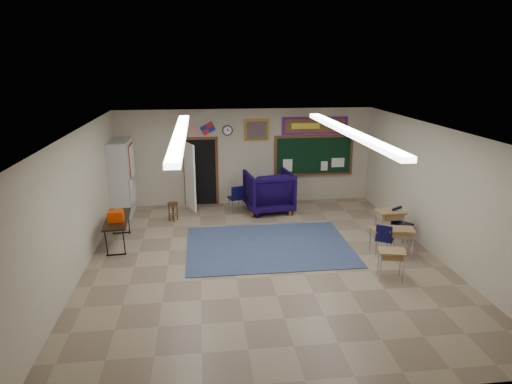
{
  "coord_description": "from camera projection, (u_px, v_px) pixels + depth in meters",
  "views": [
    {
      "loc": [
        -1.37,
        -9.53,
        4.41
      ],
      "look_at": [
        -0.03,
        1.5,
        1.21
      ],
      "focal_mm": 32.0,
      "sensor_mm": 36.0,
      "label": 1
    }
  ],
  "objects": [
    {
      "name": "wooden_stool",
      "position": [
        173.0,
        211.0,
        13.0
      ],
      "size": [
        0.3,
        0.3,
        0.53
      ],
      "color": "#4A2D16",
      "rests_on": "floor"
    },
    {
      "name": "wall_clock",
      "position": [
        227.0,
        130.0,
        14.02
      ],
      "size": [
        0.32,
        0.05,
        0.32
      ],
      "color": "black",
      "rests_on": "back_wall"
    },
    {
      "name": "ceiling",
      "position": [
        266.0,
        130.0,
        9.64
      ],
      "size": [
        8.0,
        9.0,
        0.04
      ],
      "primitive_type": "cube",
      "color": "white",
      "rests_on": "back_wall"
    },
    {
      "name": "chalkboard",
      "position": [
        314.0,
        156.0,
        14.58
      ],
      "size": [
        2.55,
        0.14,
        1.3
      ],
      "color": "brown",
      "rests_on": "back_wall"
    },
    {
      "name": "area_rug",
      "position": [
        269.0,
        246.0,
        11.25
      ],
      "size": [
        4.0,
        3.0,
        0.02
      ],
      "primitive_type": "cube",
      "color": "#354565",
      "rests_on": "floor"
    },
    {
      "name": "fluorescent_strips",
      "position": [
        266.0,
        133.0,
        9.66
      ],
      "size": [
        3.86,
        6.0,
        0.1
      ],
      "primitive_type": null,
      "color": "white",
      "rests_on": "ceiling"
    },
    {
      "name": "wingback_armchair",
      "position": [
        269.0,
        191.0,
        13.77
      ],
      "size": [
        1.49,
        1.52,
        1.24
      ],
      "primitive_type": "imported",
      "rotation": [
        0.0,
        0.0,
        3.27
      ],
      "color": "black",
      "rests_on": "floor"
    },
    {
      "name": "doorway",
      "position": [
        198.0,
        173.0,
        14.15
      ],
      "size": [
        1.1,
        0.89,
        2.16
      ],
      "color": "black",
      "rests_on": "back_wall"
    },
    {
      "name": "student_chair_reading",
      "position": [
        236.0,
        199.0,
        13.69
      ],
      "size": [
        0.53,
        0.53,
        0.85
      ],
      "primitive_type": null,
      "rotation": [
        0.0,
        0.0,
        3.42
      ],
      "color": "black",
      "rests_on": "floor"
    },
    {
      "name": "student_desk_front_right",
      "position": [
        390.0,
        224.0,
        11.51
      ],
      "size": [
        0.69,
        0.53,
        0.8
      ],
      "rotation": [
        0.0,
        0.0,
        0.04
      ],
      "color": "#936944",
      "rests_on": "floor"
    },
    {
      "name": "student_desk_back_left",
      "position": [
        391.0,
        263.0,
        9.47
      ],
      "size": [
        0.62,
        0.52,
        0.65
      ],
      "rotation": [
        0.0,
        0.0,
        -0.23
      ],
      "color": "#936944",
      "rests_on": "floor"
    },
    {
      "name": "storage_cabinet",
      "position": [
        122.0,
        178.0,
        13.41
      ],
      "size": [
        0.59,
        1.25,
        2.2
      ],
      "color": "#BBBBB6",
      "rests_on": "floor"
    },
    {
      "name": "left_wall",
      "position": [
        77.0,
        205.0,
        9.59
      ],
      "size": [
        0.04,
        9.0,
        3.0
      ],
      "primitive_type": "cube",
      "color": "#ABA08B",
      "rests_on": "floor"
    },
    {
      "name": "wall_flags",
      "position": [
        200.0,
        127.0,
        13.86
      ],
      "size": [
        1.16,
        0.06,
        0.7
      ],
      "primitive_type": null,
      "color": "red",
      "rests_on": "back_wall"
    },
    {
      "name": "front_wall",
      "position": [
        315.0,
        300.0,
        5.76
      ],
      "size": [
        8.0,
        0.04,
        3.0
      ],
      "primitive_type": "cube",
      "color": "#ABA08B",
      "rests_on": "floor"
    },
    {
      "name": "student_desk_back_right",
      "position": [
        400.0,
        241.0,
        10.57
      ],
      "size": [
        0.66,
        0.56,
        0.7
      ],
      "rotation": [
        0.0,
        0.0,
        -0.23
      ],
      "color": "#936944",
      "rests_on": "floor"
    },
    {
      "name": "framed_art_print",
      "position": [
        256.0,
        130.0,
        14.12
      ],
      "size": [
        0.75,
        0.05,
        0.65
      ],
      "color": "#97691D",
      "rests_on": "back_wall"
    },
    {
      "name": "back_wall",
      "position": [
        245.0,
        157.0,
        14.35
      ],
      "size": [
        8.0,
        0.04,
        3.0
      ],
      "primitive_type": "cube",
      "color": "#ABA08B",
      "rests_on": "floor"
    },
    {
      "name": "student_chair_desk_b",
      "position": [
        402.0,
        225.0,
        11.46
      ],
      "size": [
        0.6,
        0.6,
        0.86
      ],
      "primitive_type": null,
      "rotation": [
        0.0,
        0.0,
        0.61
      ],
      "color": "black",
      "rests_on": "floor"
    },
    {
      "name": "student_desk_front_left",
      "position": [
        382.0,
        239.0,
        10.76
      ],
      "size": [
        0.57,
        0.44,
        0.64
      ],
      "rotation": [
        0.0,
        0.0,
        0.09
      ],
      "color": "#936944",
      "rests_on": "floor"
    },
    {
      "name": "student_chair_desk_a",
      "position": [
        384.0,
        240.0,
        10.62
      ],
      "size": [
        0.55,
        0.55,
        0.8
      ],
      "primitive_type": null,
      "rotation": [
        0.0,
        0.0,
        2.58
      ],
      "color": "black",
      "rests_on": "floor"
    },
    {
      "name": "folding_table",
      "position": [
        118.0,
        230.0,
        11.31
      ],
      "size": [
        0.65,
        1.67,
        0.93
      ],
      "rotation": [
        0.0,
        0.0,
        0.07
      ],
      "color": "black",
      "rests_on": "floor"
    },
    {
      "name": "floor",
      "position": [
        265.0,
        260.0,
        10.47
      ],
      "size": [
        9.0,
        9.0,
        0.0
      ],
      "primitive_type": "plane",
      "color": "gray",
      "rests_on": "ground"
    },
    {
      "name": "right_wall",
      "position": [
        437.0,
        192.0,
        10.52
      ],
      "size": [
        0.04,
        9.0,
        3.0
      ],
      "primitive_type": "cube",
      "color": "#ABA08B",
      "rests_on": "floor"
    },
    {
      "name": "bulletin_board",
      "position": [
        315.0,
        126.0,
        14.31
      ],
      "size": [
        2.1,
        0.05,
        0.55
      ],
      "color": "red",
      "rests_on": "back_wall"
    }
  ]
}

